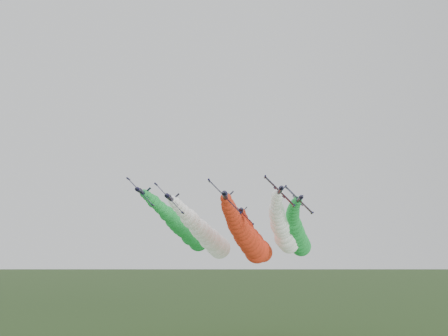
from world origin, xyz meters
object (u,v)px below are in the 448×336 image
at_px(jet_inner_right, 283,231).
at_px(jet_outer_left, 185,229).
at_px(jet_lead, 248,239).
at_px(jet_inner_left, 208,236).
at_px(jet_trail, 256,243).
at_px(jet_outer_right, 297,235).

height_order(jet_inner_right, jet_outer_left, jet_outer_left).
bearing_deg(jet_outer_left, jet_lead, -40.24).
bearing_deg(jet_outer_left, jet_inner_left, -39.20).
distance_m(jet_outer_left, jet_trail, 26.21).
relative_size(jet_inner_right, jet_outer_left, 1.00).
relative_size(jet_inner_left, jet_inner_right, 1.01).
bearing_deg(jet_inner_right, jet_inner_left, 177.21).
bearing_deg(jet_trail, jet_inner_right, -62.85).
height_order(jet_inner_right, jet_outer_right, jet_inner_right).
xyz_separation_m(jet_outer_right, jet_trail, (-14.00, 6.25, -2.38)).
distance_m(jet_inner_right, jet_outer_right, 11.71).
height_order(jet_inner_left, jet_outer_right, jet_outer_right).
bearing_deg(jet_inner_right, jet_trail, 117.15).
bearing_deg(jet_outer_right, jet_trail, 155.96).
distance_m(jet_lead, jet_trail, 26.74).
relative_size(jet_lead, jet_inner_left, 1.00).
distance_m(jet_outer_right, jet_trail, 15.52).
xyz_separation_m(jet_lead, jet_inner_right, (11.60, 10.00, 2.70)).
relative_size(jet_outer_left, jet_outer_right, 1.00).
bearing_deg(jet_outer_right, jet_inner_right, -118.11).
bearing_deg(jet_inner_left, jet_outer_right, 16.89).
relative_size(jet_inner_left, jet_outer_left, 1.00).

